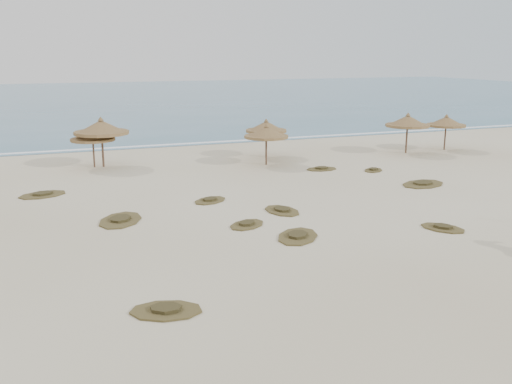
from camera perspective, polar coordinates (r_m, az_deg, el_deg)
ground at (r=20.84m, az=8.32°, el=-5.80°), size 160.00×160.00×0.00m
ocean at (r=92.85m, az=-14.98°, el=9.04°), size 200.00×100.00×0.01m
foam_line at (r=44.70m, az=-8.08°, el=4.73°), size 70.00×0.60×0.01m
palapa_1 at (r=36.46m, az=-15.22°, el=6.20°), size 3.87×3.87×3.12m
palapa_2 at (r=36.50m, az=-16.03°, el=5.43°), size 2.80×2.80×2.54m
palapa_3 at (r=35.95m, az=1.04°, el=5.94°), size 2.93×2.93×2.62m
palapa_4 at (r=38.72m, az=1.02°, el=6.50°), size 3.61×3.61×2.61m
palapa_5 at (r=41.54m, az=14.93°, el=6.81°), size 4.03×4.03×2.87m
palapa_6 at (r=43.88m, az=18.49°, el=6.66°), size 3.10×3.10×2.62m
scrub_1 at (r=24.80m, az=-13.41°, el=-2.72°), size 2.62×3.06×0.16m
scrub_2 at (r=23.50m, az=-0.91°, el=-3.25°), size 2.11×1.97×0.16m
scrub_3 at (r=25.58m, az=2.62°, el=-1.84°), size 1.61×2.21×0.16m
scrub_4 at (r=24.27m, az=18.18°, el=-3.41°), size 1.90×2.15×0.16m
scrub_5 at (r=32.01m, az=16.36°, el=0.80°), size 3.14×2.53×0.16m
scrub_6 at (r=30.33m, az=-20.57°, el=-0.23°), size 2.70×2.18×0.16m
scrub_7 at (r=34.95m, az=6.58°, el=2.33°), size 1.96×1.30×0.16m
scrub_9 at (r=22.09m, az=4.18°, el=-4.41°), size 2.60×2.73×0.16m
scrub_10 at (r=35.08m, az=11.65°, el=2.18°), size 1.80×1.75×0.16m
scrub_11 at (r=16.17m, az=-8.99°, el=-11.58°), size 2.33×1.87×0.16m
scrub_13 at (r=27.39m, az=-4.62°, el=-0.82°), size 2.16×1.98×0.16m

